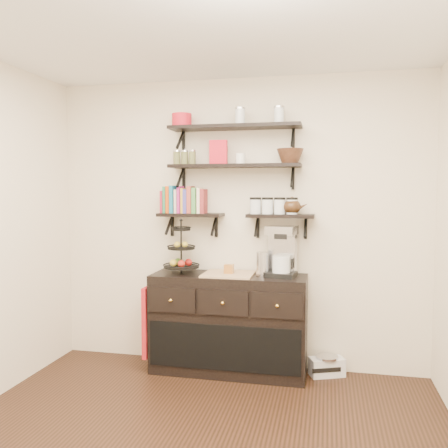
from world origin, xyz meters
TOP-DOWN VIEW (x-y plane):
  - ceiling at (0.00, 0.00)m, footprint 3.50×3.50m
  - back_wall at (0.00, 1.75)m, footprint 3.50×0.02m
  - shelf_top at (0.00, 1.62)m, footprint 1.20×0.27m
  - shelf_mid at (0.00, 1.62)m, footprint 1.20×0.27m
  - shelf_low_left at (-0.42, 1.63)m, footprint 0.60×0.25m
  - shelf_low_right at (0.42, 1.63)m, footprint 0.60×0.25m
  - cookbooks at (-0.47, 1.63)m, footprint 0.43×0.15m
  - glass_canisters at (0.36, 1.63)m, footprint 0.43×0.10m
  - sideboard at (-0.03, 1.51)m, footprint 1.40×0.50m
  - fruit_stand at (-0.48, 1.52)m, footprint 0.33×0.33m
  - candle at (-0.03, 1.51)m, footprint 0.08×0.08m
  - coffee_maker at (0.44, 1.55)m, footprint 0.28×0.28m
  - thermal_carafe at (0.28, 1.49)m, footprint 0.11×0.11m
  - apron at (-0.76, 1.41)m, footprint 0.04×0.28m
  - radio at (0.85, 1.61)m, footprint 0.34×0.27m
  - recipe_box at (-0.15, 1.61)m, footprint 0.16×0.07m
  - walnut_bowl at (0.50, 1.61)m, footprint 0.24×0.24m
  - ramekins at (0.05, 1.61)m, footprint 0.09×0.09m
  - teapot at (0.52, 1.63)m, footprint 0.24×0.19m
  - red_pot at (-0.50, 1.61)m, footprint 0.18×0.18m

SIDE VIEW (x-z plane):
  - radio at x=0.85m, z-range 0.00..0.18m
  - sideboard at x=-0.03m, z-range -0.01..0.91m
  - apron at x=-0.76m, z-range 0.14..0.79m
  - candle at x=-0.03m, z-range 0.92..1.00m
  - thermal_carafe at x=0.28m, z-range 0.90..1.12m
  - fruit_stand at x=-0.48m, z-range 0.83..1.31m
  - coffee_maker at x=0.44m, z-range 0.89..1.34m
  - back_wall at x=0.00m, z-range 0.00..2.70m
  - shelf_low_left at x=-0.42m, z-range 1.31..1.54m
  - shelf_low_right at x=0.42m, z-range 1.31..1.54m
  - glass_canisters at x=0.36m, z-range 1.45..1.58m
  - teapot at x=0.52m, z-range 1.45..1.61m
  - cookbooks at x=-0.47m, z-range 1.44..1.70m
  - shelf_mid at x=0.00m, z-range 1.77..2.00m
  - ramekins at x=0.05m, z-range 1.90..2.00m
  - walnut_bowl at x=0.50m, z-range 1.90..2.03m
  - recipe_box at x=-0.15m, z-range 1.90..2.12m
  - shelf_top at x=0.00m, z-range 2.12..2.35m
  - red_pot at x=-0.50m, z-range 2.25..2.37m
  - ceiling at x=0.00m, z-range 2.69..2.71m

